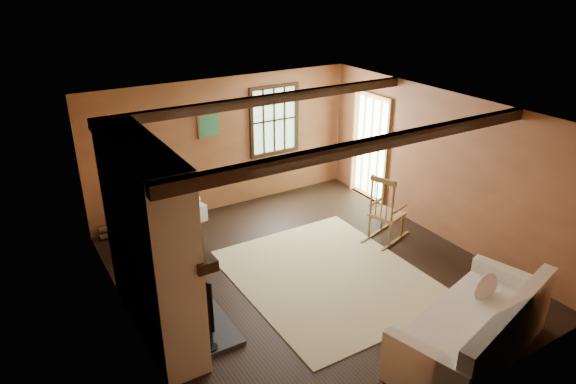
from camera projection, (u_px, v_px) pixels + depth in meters
ground at (309, 274)px, 7.50m from camera, size 5.50×5.50×0.00m
room_envelope at (314, 161)px, 7.15m from camera, size 5.02×5.52×2.44m
fireplace at (151, 248)px, 6.00m from camera, size 1.02×2.30×2.40m
rug at (328, 276)px, 7.44m from camera, size 2.50×3.00×0.01m
rocking_chair at (386, 213)px, 8.26m from camera, size 0.91×0.65×1.14m
sofa at (476, 333)px, 5.82m from camera, size 2.35×1.48×0.88m
firewood_pile at (119, 230)px, 8.51m from camera, size 0.63×0.11×0.23m
laundry_basket at (190, 214)px, 8.98m from camera, size 0.58×0.49×0.30m
basket_pillow at (188, 200)px, 8.87m from camera, size 0.48×0.42×0.21m
armchair at (150, 226)px, 8.17m from camera, size 1.02×1.02×0.67m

